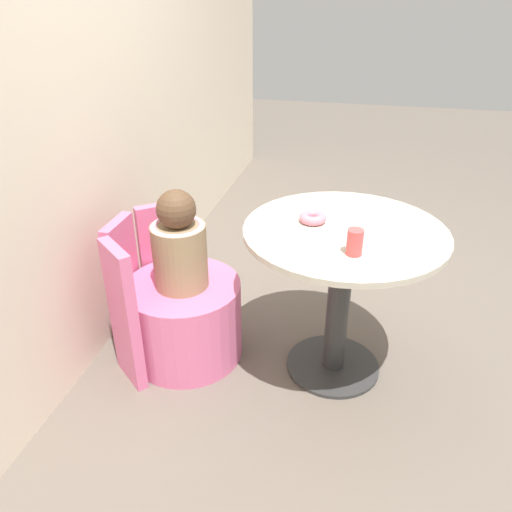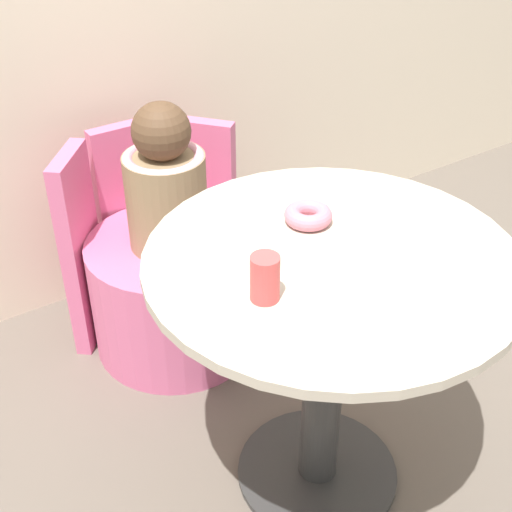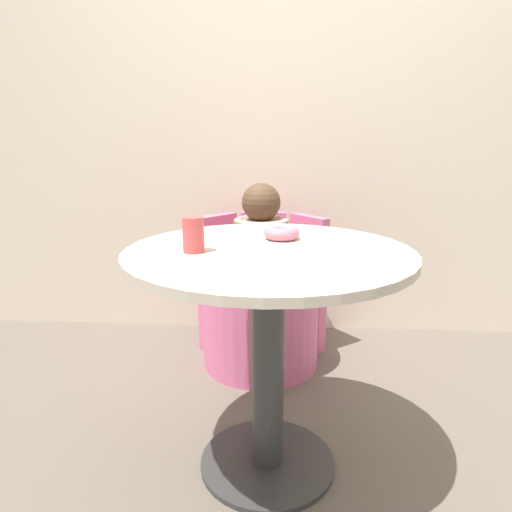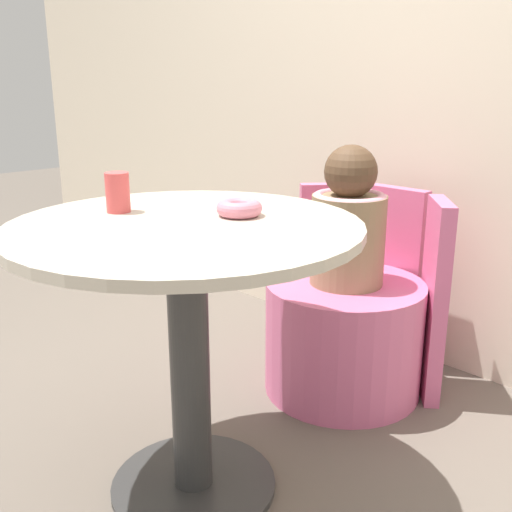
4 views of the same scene
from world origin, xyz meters
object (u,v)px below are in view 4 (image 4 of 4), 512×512
(tub_chair, at_px, (343,336))
(child_figure, at_px, (348,223))
(cup, at_px, (118,192))
(donut, at_px, (239,208))
(round_table, at_px, (187,298))

(tub_chair, distance_m, child_figure, 0.41)
(child_figure, distance_m, cup, 0.80)
(donut, bearing_deg, child_figure, 99.10)
(donut, bearing_deg, cup, -143.02)
(tub_chair, height_order, donut, donut)
(tub_chair, bearing_deg, child_figure, -90.00)
(tub_chair, relative_size, donut, 4.75)
(tub_chair, xyz_separation_m, child_figure, (0.00, -0.00, 0.41))
(donut, bearing_deg, tub_chair, 99.10)
(round_table, bearing_deg, child_figure, 94.41)
(round_table, relative_size, donut, 7.43)
(donut, relative_size, cup, 1.13)
(round_table, height_order, child_figure, child_figure)
(round_table, xyz_separation_m, donut, (0.04, 0.14, 0.21))
(child_figure, bearing_deg, cup, -101.64)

